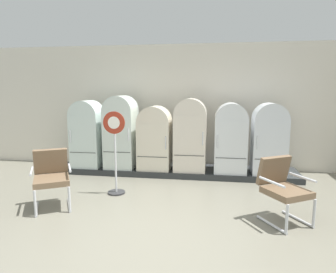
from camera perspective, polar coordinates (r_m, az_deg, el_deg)
The scene contains 12 objects.
ground at distance 4.11m, azimuth -4.34°, elevation -19.00°, with size 12.00×10.00×0.05m, color slate.
back_wall at distance 7.25m, azimuth 2.06°, elevation 5.77°, with size 11.76×0.12×2.96m.
display_plinth at distance 6.86m, azimuth 1.37°, elevation -6.54°, with size 5.41×0.95×0.13m, color #292C2D.
refrigerator_0 at distance 7.09m, azimuth -15.21°, elevation 0.87°, with size 0.66×0.62×1.53m.
refrigerator_1 at distance 6.85m, azimuth -9.00°, elevation 1.32°, with size 0.66×0.72×1.64m.
refrigerator_2 at distance 6.62m, azimuth -2.56°, elevation 0.01°, with size 0.71×0.62×1.42m.
refrigerator_3 at distance 6.50m, azimuth 4.30°, elevation 0.71°, with size 0.69×0.62×1.59m.
refrigerator_4 at distance 6.55m, azimuth 11.92°, elevation 0.14°, with size 0.68×0.71×1.49m.
refrigerator_5 at distance 6.60m, azimuth 18.85°, elevation -0.06°, with size 0.69×0.62×1.50m.
armchair_left at distance 5.21m, azimuth -21.48°, elevation -6.90°, with size 0.78×0.83×0.93m.
armchair_right at distance 4.63m, azimuth 21.11°, elevation -8.82°, with size 0.79×0.83×0.93m.
sign_stand at distance 5.48m, azimuth -10.10°, elevation -3.84°, with size 0.40×0.32×1.52m.
Camera 1 is at (0.84, -3.53, 1.90)m, focal length 31.75 mm.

